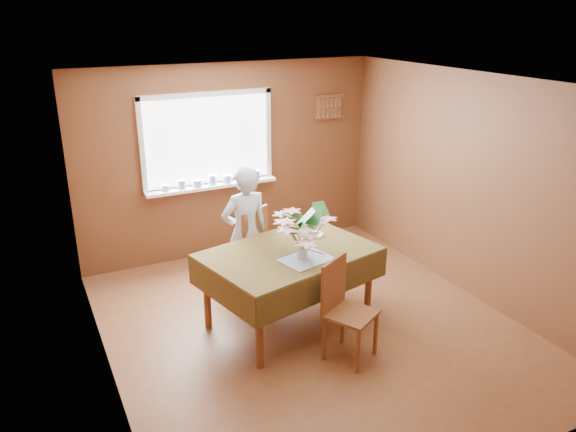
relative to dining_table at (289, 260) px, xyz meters
name	(u,v)px	position (x,y,z in m)	size (l,w,h in m)	color
floor	(311,327)	(0.16, -0.20, -0.71)	(4.50, 4.50, 0.00)	brown
ceiling	(315,82)	(0.16, -0.20, 1.79)	(4.50, 4.50, 0.00)	white
wall_back	(230,161)	(0.16, 2.05, 0.54)	(4.00, 4.00, 0.00)	brown
wall_front	(485,325)	(0.16, -2.45, 0.54)	(4.00, 4.00, 0.00)	brown
wall_left	(98,252)	(-1.84, -0.20, 0.54)	(4.50, 4.50, 0.00)	brown
wall_right	(471,187)	(2.16, -0.20, 0.54)	(4.50, 4.50, 0.00)	brown
window_assembly	(210,157)	(-0.14, 1.99, 0.63)	(1.72, 0.20, 1.22)	white
spoon_rack	(329,107)	(1.61, 2.02, 1.14)	(0.44, 0.05, 0.33)	brown
dining_table	(289,260)	(0.00, 0.00, 0.00)	(1.89, 1.49, 0.82)	brown
chair_far	(248,246)	(-0.11, 0.85, -0.16)	(0.60, 0.60, 1.03)	brown
chair_near	(343,305)	(0.19, -0.75, -0.19)	(0.57, 0.57, 0.97)	brown
seated_woman	(245,233)	(-0.17, 0.75, 0.05)	(0.56, 0.37, 1.54)	white
flower_bouquet	(302,229)	(0.04, -0.20, 0.41)	(0.55, 0.55, 0.47)	white
side_plate	(313,234)	(0.42, 0.27, 0.11)	(0.23, 0.23, 0.01)	white
table_knife	(316,252)	(0.22, -0.15, 0.11)	(0.02, 0.23, 0.00)	silver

